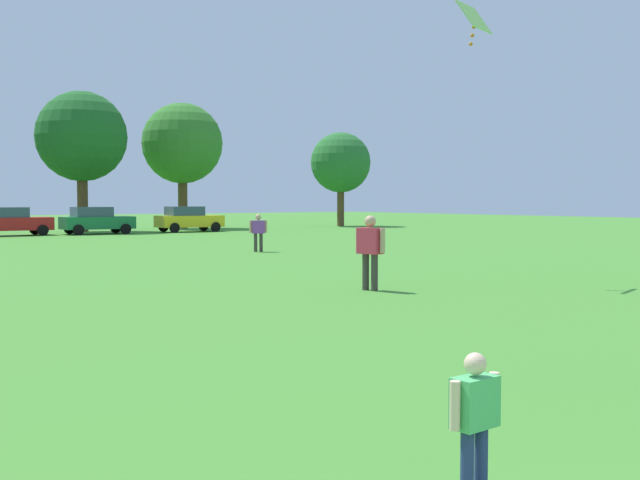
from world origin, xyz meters
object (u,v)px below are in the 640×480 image
Objects in this scene: parked_car_green_3 at (96,220)px; tree_center_right at (82,137)px; tree_right at (182,144)px; kite at (474,19)px; child_kite_flyer at (475,412)px; parked_car_yellow_4 at (188,219)px; adult_bystander at (370,246)px; parked_car_red_2 at (12,221)px; bystander_near_trees at (258,229)px; tree_far_right at (341,163)px.

parked_car_green_3 is 0.46× the size of tree_center_right.
kite is at bearing -103.67° from tree_right.
tree_right is (7.97, 1.68, -0.03)m from tree_center_right.
parked_car_yellow_4 reaches higher than child_kite_flyer.
parked_car_red_2 is (-0.45, 33.68, -0.18)m from adult_bystander.
kite is 40.08m from tree_right.
adult_bystander reaches higher than bystander_near_trees.
parked_car_green_3 reaches higher than child_kite_flyer.
child_kite_flyer is 26.26m from bystander_near_trees.
tree_right reaches higher than tree_far_right.
bystander_near_trees is at bearing -89.48° from parked_car_green_3.
bystander_near_trees reaches higher than child_kite_flyer.
tree_center_right is 20.67m from tree_far_right.
parked_car_green_3 is 11.78m from tree_right.
parked_car_green_3 is at bearing -65.87° from bystander_near_trees.
bystander_near_trees is at bearing -76.32° from parked_car_red_2.
kite reaches higher than parked_car_red_2.
tree_far_right is (21.17, 3.55, 4.24)m from parked_car_green_3.
kite is 0.30× the size of parked_car_green_3.
adult_bystander is 0.19× the size of tree_center_right.
kite reaches higher than adult_bystander.
tree_far_right is (20.62, -0.85, -1.19)m from tree_center_right.
adult_bystander is 1.14× the size of bystander_near_trees.
parked_car_green_3 is 21.88m from tree_far_right.
tree_far_right is at bearing -11.31° from tree_right.
parked_car_red_2 is at bearing -145.35° from tree_center_right.
parked_car_yellow_4 is 0.46× the size of tree_right.
parked_car_yellow_4 reaches higher than bystander_near_trees.
parked_car_red_2 and parked_car_green_3 have the same top height.
tree_center_right reaches higher than child_kite_flyer.
adult_bystander is at bearing -108.25° from tree_right.
adult_bystander is at bearing -97.53° from parked_car_green_3.
tree_center_right is 1.01× the size of tree_right.
child_kite_flyer is at bearing -98.65° from parked_car_red_2.
bystander_near_trees is 31.67m from tree_far_right.
parked_car_yellow_4 is 0.46× the size of tree_center_right.
tree_center_right is 8.14m from tree_right.
tree_far_right is at bearing 50.32° from child_kite_flyer.
parked_car_red_2 reaches higher than child_kite_flyer.
parked_car_green_3 is at bearing -144.50° from tree_right.
tree_right is at bearing 76.33° from kite.
parked_car_green_3 is at bearing 70.32° from child_kite_flyer.
tree_center_right is (-5.62, 4.41, 5.44)m from parked_car_yellow_4.
parked_car_yellow_4 is (5.99, 19.80, -0.05)m from bystander_near_trees.
parked_car_red_2 is at bearing 176.34° from parked_car_yellow_4.
kite is 34.29m from parked_car_red_2.
parked_car_red_2 is 26.48m from tree_far_right.
tree_center_right is 1.23× the size of tree_far_right.
tree_center_right is at bearing 82.88° from parked_car_green_3.
child_kite_flyer is 0.24× the size of parked_car_red_2.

